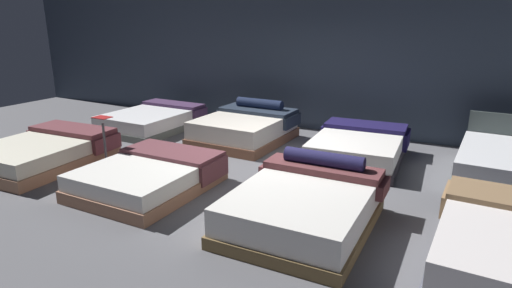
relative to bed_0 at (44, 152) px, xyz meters
The scene contains 9 objects.
ground_plane 3.85m from the bed_0, 22.68° to the left, with size 18.00×18.00×0.02m, color #5B5B60.
showroom_back_wall 5.91m from the bed_0, 51.63° to the left, with size 18.00×0.06×3.50m, color #333D4C.
bed_0 is the anchor object (origin of this frame).
bed_1 2.35m from the bed_0, ahead, with size 1.61×1.91×0.46m.
bed_2 4.77m from the bed_0, ahead, with size 1.68×1.98×0.74m.
bed_4 2.76m from the bed_0, 89.72° to the left, with size 1.65×2.14×0.48m.
bed_5 3.71m from the bed_0, 50.56° to the left, with size 1.69×2.01×0.78m.
bed_6 5.45m from the bed_0, 30.28° to the left, with size 1.64×2.11×0.52m.
price_sign 1.24m from the bed_0, 11.61° to the left, with size 0.28×0.24×0.92m.
Camera 1 is at (2.87, -5.89, 2.42)m, focal length 29.65 mm.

